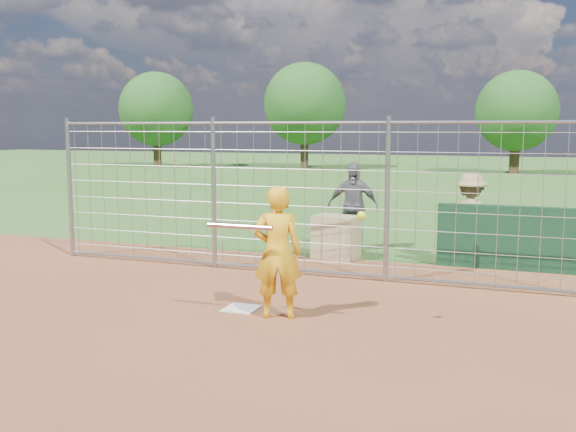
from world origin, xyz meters
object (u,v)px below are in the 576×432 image
at_px(bystander_b, 353,206).
at_px(equipment_bin, 336,237).
at_px(batter, 277,252).
at_px(bystander_c, 470,218).

xyz_separation_m(bystander_b, equipment_bin, (-0.09, -0.88, -0.48)).
distance_m(batter, equipment_bin, 3.95).
distance_m(bystander_b, equipment_bin, 1.01).
bearing_deg(bystander_b, batter, -88.65).
distance_m(bystander_b, bystander_c, 2.32).
relative_size(batter, equipment_bin, 2.13).
bearing_deg(equipment_bin, bystander_c, 18.56).
distance_m(batter, bystander_b, 4.80).
bearing_deg(bystander_c, equipment_bin, 17.64).
height_order(batter, equipment_bin, batter).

